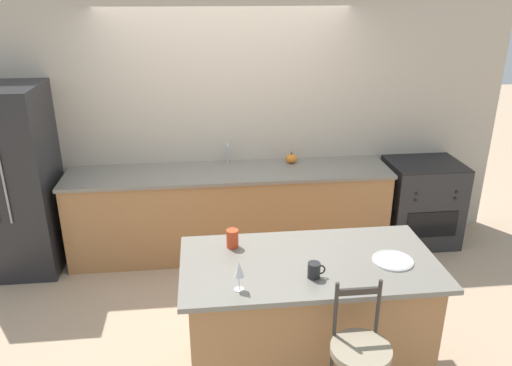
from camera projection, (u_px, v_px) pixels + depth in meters
ground_plane at (233, 268)px, 5.09m from camera, size 18.00×18.00×0.00m
wall_back at (226, 121)px, 5.26m from camera, size 6.00×0.07×2.70m
back_counter at (230, 211)px, 5.28m from camera, size 3.32×0.71×0.92m
sink_faucet at (228, 151)px, 5.25m from camera, size 0.02×0.13×0.22m
kitchen_island at (307, 319)px, 3.56m from camera, size 1.75×0.89×0.96m
refrigerator at (15, 181)px, 4.83m from camera, size 0.72×0.80×1.85m
oven_range at (421, 202)px, 5.50m from camera, size 0.77×0.66×0.93m
dinner_plate at (393, 260)px, 3.37m from camera, size 0.27×0.27×0.02m
wine_glass at (239, 269)px, 3.01m from camera, size 0.06×0.06×0.20m
coffee_mug at (314, 270)px, 3.17m from camera, size 0.12×0.08×0.10m
tumbler_cup at (232, 239)px, 3.54m from camera, size 0.09×0.09×0.13m
pumpkin_decoration at (291, 159)px, 5.30m from camera, size 0.12×0.12×0.12m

